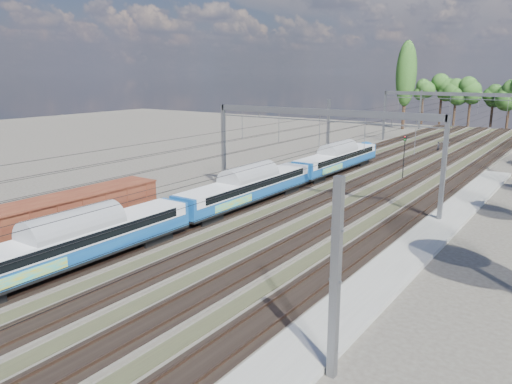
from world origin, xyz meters
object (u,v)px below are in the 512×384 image
Objects in this scene: emu_train at (247,184)px; worker at (438,147)px; freight_boxcar at (73,215)px; signal_near at (404,152)px.

worker is (5.49, 44.46, -1.49)m from emu_train.
signal_near is at bearing 71.28° from freight_boxcar.
freight_boxcar is 60.68m from worker.
emu_train is at bearing 73.68° from freight_boxcar.
emu_train is 10.97× the size of signal_near.
worker is at bearing 76.70° from signal_near.
freight_boxcar is (-4.50, -15.37, -0.09)m from emu_train.
signal_near is at bearing 69.55° from emu_train.
emu_train is 44.82m from worker.
signal_near reaches higher than emu_train.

